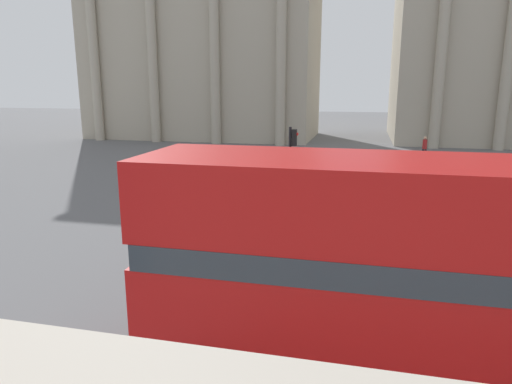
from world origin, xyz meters
name	(u,v)px	position (x,y,z in m)	size (l,w,h in m)	color
double_decker_bus	(447,271)	(0.77, 5.36, 2.27)	(10.29, 2.63, 4.07)	black
plaza_building_left	(205,9)	(-17.32, 45.33, 13.03)	(23.60, 13.03, 26.07)	#B2A893
traffic_light_near	(315,189)	(-1.99, 10.97, 2.29)	(0.42, 0.24, 3.49)	black
traffic_light_mid	(292,156)	(-3.63, 17.06, 2.34)	(0.42, 0.24, 3.57)	black
car_black	(453,165)	(4.56, 26.40, 0.70)	(4.20, 1.93, 1.35)	black
car_white	(250,160)	(-7.54, 25.47, 0.70)	(4.20, 1.93, 1.35)	black
pedestrian_red	(425,147)	(3.67, 32.60, 1.02)	(0.32, 0.32, 1.76)	#282B33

